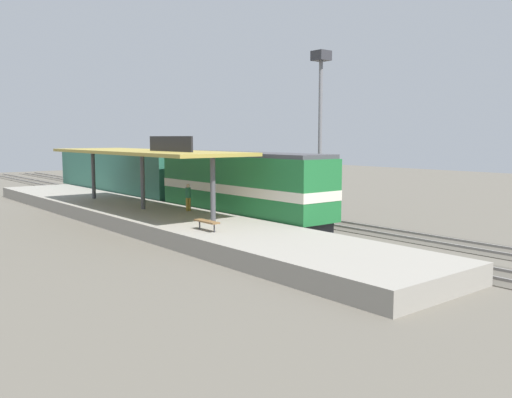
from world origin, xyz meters
name	(u,v)px	position (x,y,z in m)	size (l,w,h in m)	color
ground_plane	(226,214)	(2.00, 0.00, 0.00)	(120.00, 120.00, 0.00)	#5B564C
track_near	(203,216)	(0.00, 0.00, 0.03)	(3.20, 110.00, 0.16)	#4E4941
track_far	(254,210)	(4.60, 0.00, 0.03)	(3.20, 110.00, 0.16)	#4E4941
platform	(143,216)	(-4.60, 0.00, 0.45)	(6.00, 44.00, 0.90)	gray
station_canopy	(143,153)	(-4.60, -0.09, 4.53)	(5.20, 18.00, 4.70)	#47474C
platform_bench	(207,222)	(-6.00, -9.48, 1.34)	(0.44, 1.70, 0.50)	#333338
locomotive	(241,187)	(0.00, -4.47, 2.41)	(2.93, 14.43, 4.44)	#28282D
passenger_carriage_single	(119,174)	(0.00, 13.53, 2.31)	(2.90, 20.00, 4.24)	#28282D
freight_car	(207,180)	(4.60, 6.33, 1.97)	(2.80, 12.00, 3.54)	#28282D
light_mast	(321,97)	(7.80, -3.77, 8.40)	(1.10, 1.10, 11.70)	slate
person_waiting	(188,196)	(-2.83, -2.66, 1.85)	(0.34, 0.34, 1.71)	olive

